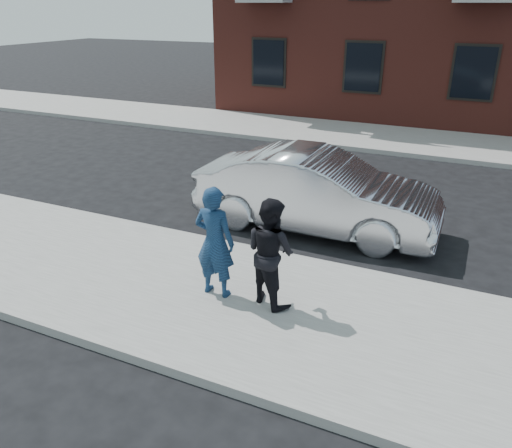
% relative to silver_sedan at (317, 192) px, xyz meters
% --- Properties ---
extents(ground, '(100.00, 100.00, 0.00)m').
position_rel_silver_sedan_xyz_m(ground, '(2.20, -3.17, -0.82)').
color(ground, black).
rests_on(ground, ground).
extents(near_sidewalk, '(50.00, 3.50, 0.15)m').
position_rel_silver_sedan_xyz_m(near_sidewalk, '(2.20, -3.42, -0.75)').
color(near_sidewalk, gray).
rests_on(near_sidewalk, ground).
extents(near_curb, '(50.00, 0.10, 0.15)m').
position_rel_silver_sedan_xyz_m(near_curb, '(2.20, -1.62, -0.75)').
color(near_curb, '#999691').
rests_on(near_curb, ground).
extents(far_sidewalk, '(50.00, 3.50, 0.15)m').
position_rel_silver_sedan_xyz_m(far_sidewalk, '(2.20, 8.08, -0.75)').
color(far_sidewalk, gray).
rests_on(far_sidewalk, ground).
extents(far_curb, '(50.00, 0.10, 0.15)m').
position_rel_silver_sedan_xyz_m(far_curb, '(2.20, 6.28, -0.75)').
color(far_curb, '#999691').
rests_on(far_curb, ground).
extents(silver_sedan, '(5.00, 1.77, 1.64)m').
position_rel_silver_sedan_xyz_m(silver_sedan, '(0.00, 0.00, 0.00)').
color(silver_sedan, silver).
rests_on(silver_sedan, ground).
extents(man_hoodie, '(0.66, 0.50, 1.79)m').
position_rel_silver_sedan_xyz_m(man_hoodie, '(-0.54, -3.35, 0.23)').
color(man_hoodie, navy).
rests_on(man_hoodie, near_sidewalk).
extents(man_peacoat, '(1.02, 0.93, 1.69)m').
position_rel_silver_sedan_xyz_m(man_peacoat, '(0.33, -3.20, 0.18)').
color(man_peacoat, black).
rests_on(man_peacoat, near_sidewalk).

